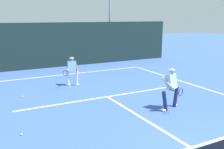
% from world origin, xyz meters
% --- Properties ---
extents(court_line_baseline_far, '(9.96, 0.10, 0.01)m').
position_xyz_m(court_line_baseline_far, '(0.00, 11.80, 0.00)').
color(court_line_baseline_far, white).
rests_on(court_line_baseline_far, ground_plane).
extents(court_line_service, '(8.12, 0.10, 0.01)m').
position_xyz_m(court_line_service, '(0.00, 6.51, 0.00)').
color(court_line_service, white).
rests_on(court_line_service, ground_plane).
extents(court_line_centre, '(0.10, 6.40, 0.01)m').
position_xyz_m(court_line_centre, '(0.00, 3.20, 0.00)').
color(court_line_centre, white).
rests_on(court_line_centre, ground_plane).
extents(player_near, '(1.09, 0.93, 1.64)m').
position_xyz_m(player_near, '(1.51, 3.98, 0.90)').
color(player_near, '#1E234C').
rests_on(player_near, ground_plane).
extents(player_far, '(0.98, 0.83, 1.53)m').
position_xyz_m(player_far, '(-0.77, 9.10, 0.83)').
color(player_far, silver).
rests_on(player_far, ground_plane).
extents(tennis_ball, '(0.07, 0.07, 0.07)m').
position_xyz_m(tennis_ball, '(-3.42, 8.21, 0.03)').
color(tennis_ball, '#D1E033').
rests_on(tennis_ball, ground_plane).
extents(tennis_ball_extra, '(0.07, 0.07, 0.07)m').
position_xyz_m(tennis_ball_extra, '(-4.06, 4.26, 0.03)').
color(tennis_ball_extra, '#D1E033').
rests_on(tennis_ball_extra, ground_plane).
extents(back_fence_windscreen, '(18.60, 0.12, 3.16)m').
position_xyz_m(back_fence_windscreen, '(0.00, 14.47, 1.58)').
color(back_fence_windscreen, '#182B26').
rests_on(back_fence_windscreen, ground_plane).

